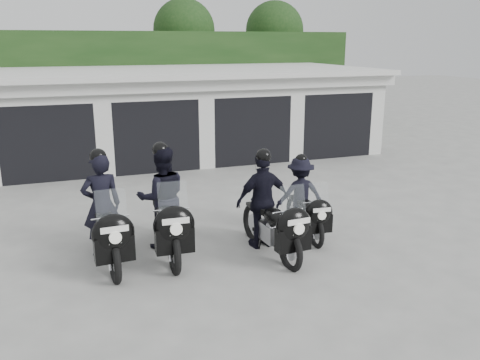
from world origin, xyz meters
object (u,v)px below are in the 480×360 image
object	(u,v)px
police_bike_c	(267,208)
police_bike_a	(105,218)
police_bike_d	(303,199)
police_bike_b	(164,206)

from	to	relation	value
police_bike_c	police_bike_a	bearing A→B (deg)	166.35
police_bike_a	police_bike_d	xyz separation A→B (m)	(4.02, 0.15, -0.11)
police_bike_a	police_bike_b	distance (m)	1.12
police_bike_b	police_bike_c	world-z (taller)	police_bike_b
police_bike_d	police_bike_b	bearing A→B (deg)	-174.89
police_bike_b	police_bike_d	xyz separation A→B (m)	(2.91, 0.00, -0.18)
police_bike_a	police_bike_d	world-z (taller)	police_bike_a
police_bike_c	police_bike_b	bearing A→B (deg)	156.92
police_bike_b	police_bike_c	xyz separation A→B (m)	(1.85, -0.62, -0.05)
police_bike_b	police_bike_d	distance (m)	2.91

